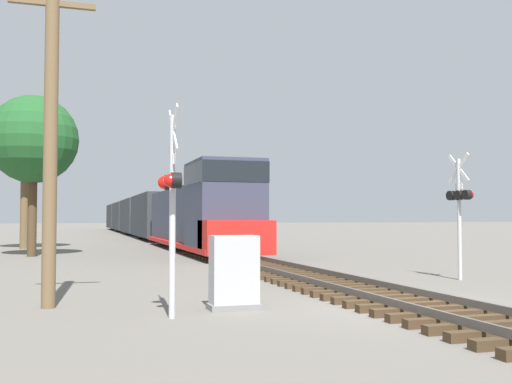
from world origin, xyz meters
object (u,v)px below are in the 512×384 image
Objects in this scene: crossing_signal_near at (171,192)px; tree_mid_background at (26,142)px; relay_cabinet at (234,273)px; tree_far_right at (33,140)px; crossing_signal_far at (460,201)px; freight_train at (141,216)px; utility_pole at (51,135)px.

crossing_signal_near is 28.53m from tree_mid_background.
relay_cabinet is 20.49m from tree_far_right.
crossing_signal_far is at bearing 24.11° from relay_cabinet.
crossing_signal_far is (4.65, -46.85, 0.38)m from freight_train.
crossing_signal_near is (-4.98, -51.25, 0.37)m from freight_train.
crossing_signal_far is 2.53× the size of relay_cabinet.
crossing_signal_near is 20.55m from tree_far_right.
tree_far_right is (-3.70, 19.94, 3.35)m from crossing_signal_near.
relay_cabinet is at bearing -19.38° from utility_pole.
crossing_signal_near is at bearing -95.55° from freight_train.
utility_pole is (-2.27, 2.04, 1.29)m from crossing_signal_near.
relay_cabinet is (-8.19, -3.66, -1.65)m from crossing_signal_far.
crossing_signal_far is at bearing 113.41° from crossing_signal_near.
crossing_signal_far is 20.74m from tree_far_right.
relay_cabinet is 0.22× the size of utility_pole.
crossing_signal_near is at bearing -80.59° from tree_mid_background.
relay_cabinet is 0.17× the size of tree_mid_background.
relay_cabinet is at bearing 109.17° from crossing_signal_far.
tree_far_right is (-13.33, 15.53, 3.33)m from crossing_signal_far.
utility_pole is 0.79× the size of tree_mid_background.
utility_pole reaches higher than crossing_signal_far.
tree_far_right is at bearing 94.59° from utility_pole.
tree_mid_background is at bearing -171.75° from crossing_signal_near.
tree_far_right is at bearing 35.71° from crossing_signal_far.
crossing_signal_near reaches higher than crossing_signal_far.
crossing_signal_near is 0.51× the size of tree_far_right.
relay_cabinet is 0.19× the size of tree_far_right.
tree_far_right reaches higher than freight_train.
tree_mid_background is at bearing 96.58° from tree_far_right.
crossing_signal_far reaches higher than relay_cabinet.
freight_train is at bearing 67.71° from tree_mid_background.
freight_train is 8.73× the size of tree_mid_background.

